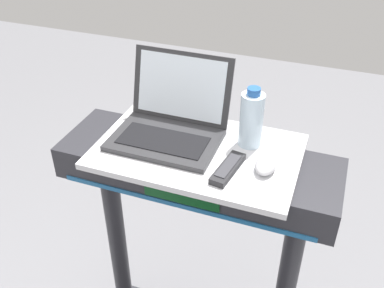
# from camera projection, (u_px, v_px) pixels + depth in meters

# --- Properties ---
(desk_board) EXTENTS (0.63, 0.40, 0.02)m
(desk_board) POSITION_uv_depth(u_px,v_px,m) (198.00, 151.00, 1.38)
(desk_board) COLOR silver
(desk_board) RESTS_ON treadmill_base
(laptop) EXTENTS (0.34, 0.30, 0.24)m
(laptop) POSITION_uv_depth(u_px,v_px,m) (171.00, 122.00, 1.41)
(laptop) COLOR #2D2D30
(laptop) RESTS_ON desk_board
(computer_mouse) EXTENTS (0.06, 0.10, 0.03)m
(computer_mouse) POSITION_uv_depth(u_px,v_px,m) (266.00, 165.00, 1.28)
(computer_mouse) COLOR #B2B2B7
(computer_mouse) RESTS_ON desk_board
(water_bottle) EXTENTS (0.07, 0.07, 0.20)m
(water_bottle) POSITION_uv_depth(u_px,v_px,m) (251.00, 119.00, 1.35)
(water_bottle) COLOR silver
(water_bottle) RESTS_ON desk_board
(tv_remote) EXTENTS (0.07, 0.17, 0.02)m
(tv_remote) POSITION_uv_depth(u_px,v_px,m) (228.00, 168.00, 1.27)
(tv_remote) COLOR #232326
(tv_remote) RESTS_ON desk_board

